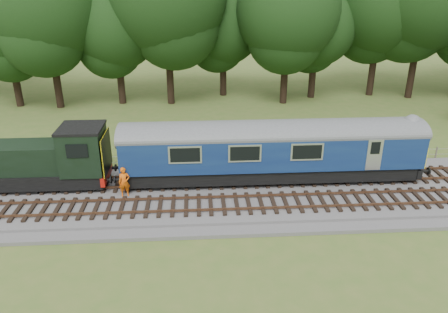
{
  "coord_description": "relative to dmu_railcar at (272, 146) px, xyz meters",
  "views": [
    {
      "loc": [
        -2.73,
        -22.84,
        12.32
      ],
      "look_at": [
        -1.18,
        1.4,
        2.0
      ],
      "focal_mm": 35.0,
      "sensor_mm": 36.0,
      "label": 1
    }
  ],
  "objects": [
    {
      "name": "ground",
      "position": [
        -1.73,
        -1.4,
        -2.61
      ],
      "size": [
        120.0,
        120.0,
        0.0
      ],
      "primitive_type": "plane",
      "color": "#466625",
      "rests_on": "ground"
    },
    {
      "name": "ballast",
      "position": [
        -1.73,
        -1.4,
        -2.43
      ],
      "size": [
        70.0,
        7.0,
        0.35
      ],
      "primitive_type": "cube",
      "color": "#4C4C4F",
      "rests_on": "ground"
    },
    {
      "name": "track_south",
      "position": [
        -1.73,
        -3.0,
        -2.19
      ],
      "size": [
        67.2,
        2.4,
        0.21
      ],
      "color": "black",
      "rests_on": "ballast"
    },
    {
      "name": "worker",
      "position": [
        -8.73,
        -1.56,
        -1.37
      ],
      "size": [
        0.73,
        0.58,
        1.77
      ],
      "primitive_type": "imported",
      "rotation": [
        0.0,
        0.0,
        0.26
      ],
      "color": "orange",
      "rests_on": "ballast"
    },
    {
      "name": "tree_line",
      "position": [
        -1.73,
        20.6,
        -2.61
      ],
      "size": [
        70.0,
        8.0,
        18.0
      ],
      "primitive_type": null,
      "color": "black",
      "rests_on": "ground"
    },
    {
      "name": "track_north",
      "position": [
        -1.73,
        -0.0,
        -2.19
      ],
      "size": [
        67.2,
        2.4,
        0.21
      ],
      "color": "black",
      "rests_on": "ballast"
    },
    {
      "name": "shunter_loco",
      "position": [
        -13.93,
        0.0,
        -0.63
      ],
      "size": [
        8.91,
        2.6,
        3.38
      ],
      "color": "black",
      "rests_on": "ground"
    },
    {
      "name": "fence",
      "position": [
        -1.73,
        3.1,
        -2.61
      ],
      "size": [
        64.0,
        0.12,
        1.0
      ],
      "primitive_type": null,
      "color": "#6B6054",
      "rests_on": "ground"
    },
    {
      "name": "dmu_railcar",
      "position": [
        0.0,
        0.0,
        0.0
      ],
      "size": [
        18.05,
        2.86,
        3.88
      ],
      "color": "black",
      "rests_on": "ground"
    }
  ]
}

